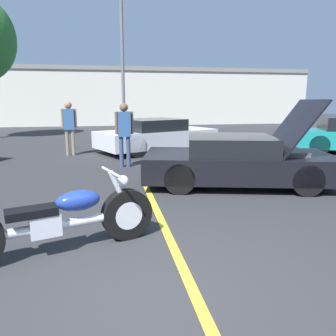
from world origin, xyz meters
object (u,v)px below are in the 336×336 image
(motorcycle, at_px, (56,222))
(spectator_by_show_car, at_px, (69,123))
(spectator_near_motorcycle, at_px, (124,129))
(parked_car_mid_row, at_px, (156,135))
(show_car_hood_open, at_px, (238,161))
(light_pole, at_px, (124,58))

(motorcycle, xyz_separation_m, spectator_by_show_car, (-0.65, 7.78, 0.70))
(spectator_near_motorcycle, bearing_deg, parked_car_mid_row, 65.06)
(show_car_hood_open, bearing_deg, motorcycle, -127.45)
(motorcycle, xyz_separation_m, parked_car_mid_row, (2.46, 8.25, 0.17))
(parked_car_mid_row, xyz_separation_m, spectator_by_show_car, (-3.11, -0.47, 0.53))
(motorcycle, relative_size, spectator_near_motorcycle, 1.36)
(light_pole, bearing_deg, spectator_near_motorcycle, -93.24)
(motorcycle, distance_m, show_car_hood_open, 4.56)
(spectator_near_motorcycle, xyz_separation_m, spectator_by_show_car, (-1.77, 2.41, 0.02))
(motorcycle, bearing_deg, show_car_hood_open, 20.01)
(parked_car_mid_row, height_order, spectator_near_motorcycle, spectator_near_motorcycle)
(spectator_near_motorcycle, height_order, spectator_by_show_car, spectator_by_show_car)
(motorcycle, height_order, show_car_hood_open, show_car_hood_open)
(motorcycle, bearing_deg, spectator_by_show_car, 75.79)
(show_car_hood_open, relative_size, parked_car_mid_row, 0.92)
(light_pole, distance_m, motorcycle, 15.14)
(light_pole, height_order, spectator_by_show_car, light_pole)
(parked_car_mid_row, relative_size, spectator_by_show_car, 2.62)
(parked_car_mid_row, xyz_separation_m, spectator_near_motorcycle, (-1.34, -2.88, 0.50))
(light_pole, relative_size, parked_car_mid_row, 1.54)
(show_car_hood_open, height_order, spectator_near_motorcycle, show_car_hood_open)
(motorcycle, bearing_deg, light_pole, 64.60)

